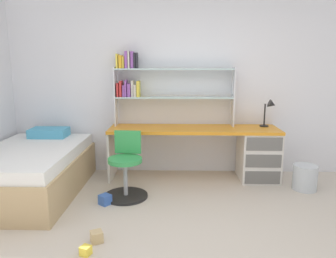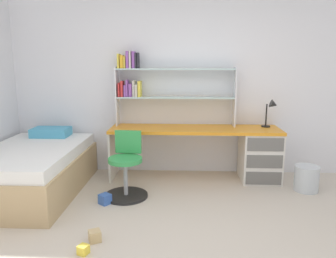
{
  "view_description": "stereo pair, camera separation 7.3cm",
  "coord_description": "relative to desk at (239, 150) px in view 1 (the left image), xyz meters",
  "views": [
    {
      "loc": [
        -0.15,
        -2.39,
        1.57
      ],
      "look_at": [
        -0.25,
        1.28,
        0.83
      ],
      "focal_mm": 34.93,
      "sensor_mm": 36.0,
      "label": 1
    },
    {
      "loc": [
        -0.07,
        -2.39,
        1.57
      ],
      "look_at": [
        -0.25,
        1.28,
        0.83
      ],
      "focal_mm": 34.93,
      "sensor_mm": 36.0,
      "label": 2
    }
  ],
  "objects": [
    {
      "name": "toy_block_yellow_1",
      "position": [
        -1.61,
        -1.9,
        -0.37
      ],
      "size": [
        0.1,
        0.1,
        0.08
      ],
      "primitive_type": "cube",
      "rotation": [
        0.0,
        0.0,
        1.18
      ],
      "color": "gold",
      "rests_on": "ground_plane"
    },
    {
      "name": "desk",
      "position": [
        0.0,
        0.0,
        0.0
      ],
      "size": [
        2.29,
        0.58,
        0.71
      ],
      "color": "orange",
      "rests_on": "ground_plane"
    },
    {
      "name": "toy_block_natural_2",
      "position": [
        -1.57,
        -1.7,
        -0.36
      ],
      "size": [
        0.14,
        0.14,
        0.1
      ],
      "primitive_type": "cube",
      "rotation": [
        0.0,
        0.0,
        0.47
      ],
      "color": "tan",
      "rests_on": "ground_plane"
    },
    {
      "name": "room_shell",
      "position": [
        -1.93,
        -0.76,
        0.94
      ],
      "size": [
        6.02,
        5.56,
        2.71
      ],
      "color": "silver",
      "rests_on": "ground_plane"
    },
    {
      "name": "desk_lamp",
      "position": [
        0.42,
        0.09,
        0.56
      ],
      "size": [
        0.2,
        0.16,
        0.38
      ],
      "color": "black",
      "rests_on": "desk"
    },
    {
      "name": "toy_block_blue_0",
      "position": [
        -1.66,
        -0.9,
        -0.35
      ],
      "size": [
        0.16,
        0.16,
        0.11
      ],
      "primitive_type": "cube",
      "rotation": [
        0.0,
        0.0,
        0.91
      ],
      "color": "#3860B7",
      "rests_on": "ground_plane"
    },
    {
      "name": "waste_bin",
      "position": [
        0.77,
        -0.39,
        -0.25
      ],
      "size": [
        0.3,
        0.3,
        0.32
      ],
      "primitive_type": "cylinder",
      "color": "silver",
      "rests_on": "ground_plane"
    },
    {
      "name": "bed_platform",
      "position": [
        -2.63,
        -0.6,
        -0.13
      ],
      "size": [
        1.14,
        1.8,
        0.69
      ],
      "color": "tan",
      "rests_on": "ground_plane"
    },
    {
      "name": "bookshelf_hutch",
      "position": [
        -1.16,
        0.17,
        0.9
      ],
      "size": [
        1.65,
        0.22,
        1.02
      ],
      "color": "silver",
      "rests_on": "desk"
    },
    {
      "name": "swivel_chair",
      "position": [
        -1.46,
        -0.66,
        -0.11
      ],
      "size": [
        0.52,
        0.52,
        0.78
      ],
      "color": "black",
      "rests_on": "ground_plane"
    }
  ]
}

